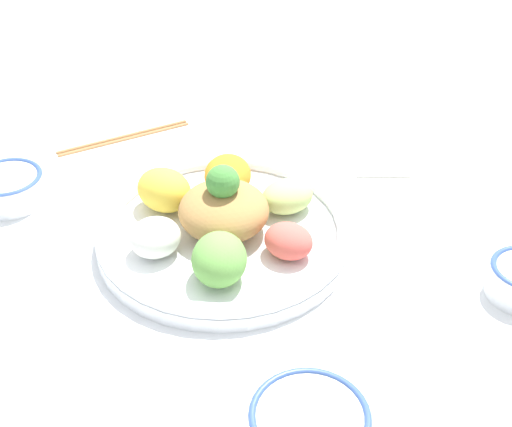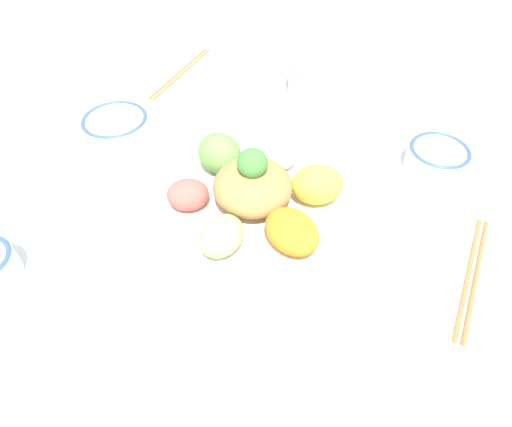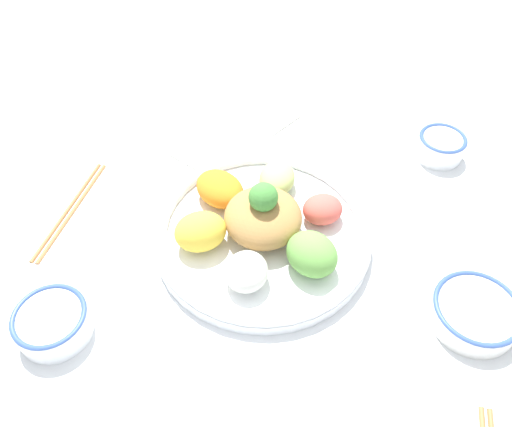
% 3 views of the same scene
% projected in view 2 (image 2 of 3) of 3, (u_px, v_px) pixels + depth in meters
% --- Properties ---
extents(ground_plane, '(2.40, 2.40, 0.00)m').
position_uv_depth(ground_plane, '(244.00, 205.00, 0.67)').
color(ground_plane, white).
extents(salad_platter, '(0.34, 0.34, 0.12)m').
position_uv_depth(salad_platter, '(254.00, 197.00, 0.64)').
color(salad_platter, white).
rests_on(salad_platter, ground_plane).
extents(sauce_bowl_red, '(0.12, 0.12, 0.04)m').
position_uv_depth(sauce_bowl_red, '(116.00, 125.00, 0.78)').
color(sauce_bowl_red, white).
rests_on(sauce_bowl_red, ground_plane).
extents(rice_bowl_blue, '(0.10, 0.10, 0.04)m').
position_uv_depth(rice_bowl_blue, '(437.00, 158.00, 0.71)').
color(rice_bowl_blue, white).
rests_on(rice_bowl_blue, ground_plane).
extents(side_serving_bowl, '(0.18, 0.18, 0.07)m').
position_uv_depth(side_serving_bowl, '(333.00, 76.00, 0.87)').
color(side_serving_bowl, '#A8B2BC').
rests_on(side_serving_bowl, ground_plane).
extents(chopsticks_pair_near, '(0.21, 0.16, 0.01)m').
position_uv_depth(chopsticks_pair_near, '(181.00, 71.00, 0.95)').
color(chopsticks_pair_near, '#9E6B3D').
rests_on(chopsticks_pair_near, ground_plane).
extents(chopsticks_pair_far, '(0.18, 0.15, 0.01)m').
position_uv_depth(chopsticks_pair_far, '(473.00, 275.00, 0.58)').
color(chopsticks_pair_far, '#9E6B3D').
rests_on(chopsticks_pair_far, ground_plane).
extents(serving_spoon_main, '(0.12, 0.08, 0.01)m').
position_uv_depth(serving_spoon_main, '(355.00, 348.00, 0.51)').
color(serving_spoon_main, beige).
rests_on(serving_spoon_main, ground_plane).
extents(serving_spoon_extra, '(0.07, 0.12, 0.01)m').
position_uv_depth(serving_spoon_extra, '(132.00, 399.00, 0.47)').
color(serving_spoon_extra, beige).
rests_on(serving_spoon_extra, ground_plane).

